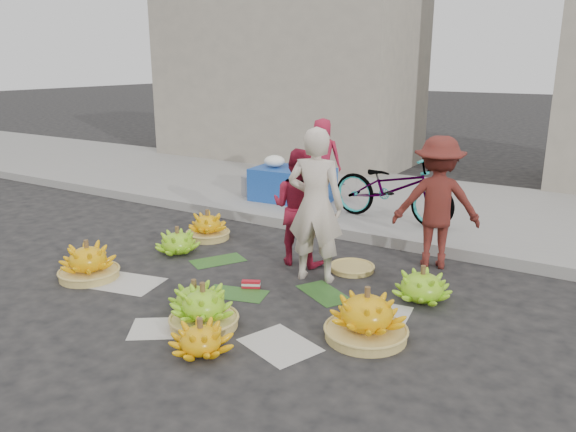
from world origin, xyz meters
The scene contains 23 objects.
ground centered at (0.00, 0.00, 0.00)m, with size 80.00×80.00×0.00m, color black.
curb centered at (0.00, 2.20, 0.07)m, with size 40.00×0.25×0.15m, color gray.
sidewalk centered at (0.00, 4.30, 0.06)m, with size 40.00×4.00×0.12m, color gray.
building_left centered at (-4.00, 7.20, 2.00)m, with size 6.00×3.00×4.00m, color gray.
newspaper_scatter centered at (0.00, -0.80, 0.00)m, with size 3.20×1.80×0.00m, color beige, non-canonical shape.
banana_leaves centered at (-0.10, 0.20, 0.00)m, with size 2.00×1.00×0.00m, color #22511B, non-canonical shape.
banana_bunch_0 centered at (-1.81, -0.71, 0.20)m, with size 0.66×0.66×0.45m.
banana_bunch_1 centered at (-0.21, -0.74, 0.14)m, with size 0.66×0.66×0.33m.
banana_bunch_2 centered at (0.10, -0.96, 0.19)m, with size 0.67×0.67×0.44m.
banana_bunch_3 centered at (0.39, -1.36, 0.14)m, with size 0.57×0.57×0.32m.
banana_bunch_4 centered at (1.48, -0.38, 0.22)m, with size 0.73×0.73×0.49m.
banana_bunch_5 centered at (1.64, 0.68, 0.17)m, with size 0.73×0.73×0.38m.
banana_bunch_6 centered at (-1.53, 0.47, 0.16)m, with size 0.70×0.70×0.36m.
banana_bunch_7 centered at (-1.59, 1.15, 0.17)m, with size 0.63×0.63×0.42m.
basket_spare centered at (0.66, 1.07, 0.03)m, with size 0.51×0.51×0.06m, color #AC9048.
incense_stack centered at (-0.05, 0.01, 0.05)m, with size 0.20×0.06×0.08m, color red.
vendor_cream centered at (0.41, 0.62, 0.87)m, with size 0.63×0.42×1.73m, color beige.
vendor_red centered at (-0.02, 0.97, 0.71)m, with size 0.69×0.54×1.42m, color #AE1A33.
man_striped centered at (1.42, 1.74, 0.79)m, with size 1.02×0.59×1.58m, color maroon.
flower_table centered at (-1.47, 3.26, 0.43)m, with size 1.35×0.90×0.76m.
grey_bucket centered at (-2.29, 3.15, 0.29)m, with size 0.31×0.31×0.35m, color gray.
flower_vendor centered at (-1.26, 3.88, 0.79)m, with size 0.65×0.42×1.33m, color #AE1A33.
bicycle centered at (0.41, 2.95, 0.61)m, with size 1.88×0.66×0.99m, color gray.
Camera 1 is at (3.28, -4.64, 2.42)m, focal length 35.00 mm.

